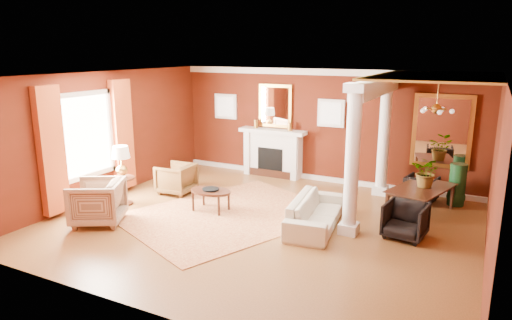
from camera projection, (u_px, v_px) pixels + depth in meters
The scene contains 27 objects.
ground at pixel (261, 223), 9.08m from camera, with size 8.00×8.00×0.00m, color brown.
room_shell at pixel (261, 123), 8.60m from camera, with size 8.04×7.04×2.92m.
fireplace at pixel (273, 153), 12.37m from camera, with size 1.85×0.42×1.29m.
overmantel_mirror at pixel (275, 106), 12.19m from camera, with size 0.95×0.07×1.15m.
flank_window_left at pixel (226, 106), 12.91m from camera, with size 0.70×0.07×0.70m.
flank_window_right at pixel (331, 113), 11.54m from camera, with size 0.70×0.07×0.70m.
left_window at pixel (89, 141), 9.95m from camera, with size 0.21×2.55×2.60m.
column_front at pixel (352, 160), 8.25m from camera, with size 0.36×0.36×2.80m.
column_back at pixel (384, 135), 10.58m from camera, with size 0.36×0.36×2.80m.
header_beam at pixel (376, 87), 9.35m from camera, with size 0.30×3.20×0.32m, color white.
amber_ceiling at pixel (436, 77), 8.65m from camera, with size 2.30×3.40×0.04m, color gold.
dining_mirror at pixel (442, 131), 10.41m from camera, with size 1.30×0.07×1.70m.
chandelier at pixel (436, 109), 8.82m from camera, with size 0.60×0.62×0.75m.
crown_trim at pixel (323, 72), 11.40m from camera, with size 8.00×0.08×0.16m, color white.
base_trim at pixel (319, 178), 12.05m from camera, with size 8.00×0.08×0.12m, color white.
rug at pixel (229, 214), 9.56m from camera, with size 3.09×4.11×0.02m, color maroon.
sofa at pixel (316, 207), 8.81m from camera, with size 2.04×0.59×0.80m, color beige.
armchair_leopard at pixel (176, 177), 10.90m from camera, with size 0.77×0.72×0.79m, color black.
armchair_stripe at pixel (97, 200), 8.98m from camera, with size 0.94×0.88×0.97m, color tan.
coffee_table at pixel (211, 192), 9.68m from camera, with size 0.92×0.92×0.47m.
coffee_book at pixel (208, 183), 9.71m from camera, with size 0.18×0.02×0.25m, color black.
side_table at pixel (122, 166), 10.01m from camera, with size 0.53×0.53×1.33m.
dining_table at pixel (423, 193), 9.49m from camera, with size 1.63×0.57×0.91m, color black.
dining_chair_near at pixel (405, 219), 8.30m from camera, with size 0.71×0.66×0.73m, color black.
dining_chair_far at pixel (421, 187), 10.31m from camera, with size 0.64×0.60×0.66m, color black.
green_urn at pixel (457, 189), 10.07m from camera, with size 0.40×0.40×0.95m.
potted_plant at pixel (428, 160), 9.36m from camera, with size 0.59×0.65×0.51m, color #26591E.
Camera 1 is at (3.81, -7.63, 3.37)m, focal length 32.00 mm.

